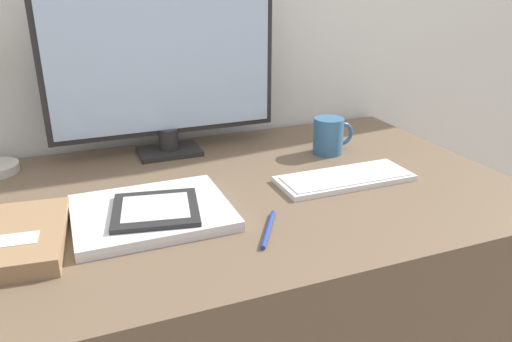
{
  "coord_description": "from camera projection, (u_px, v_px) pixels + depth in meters",
  "views": [
    {
      "loc": [
        -0.32,
        -0.77,
        1.19
      ],
      "look_at": [
        0.03,
        0.1,
        0.82
      ],
      "focal_mm": 35.0,
      "sensor_mm": 36.0,
      "label": 1
    }
  ],
  "objects": [
    {
      "name": "desk",
      "position": [
        235.0,
        330.0,
        1.22
      ],
      "size": [
        1.23,
        0.76,
        0.76
      ],
      "color": "brown",
      "rests_on": "ground_plane"
    },
    {
      "name": "ereader",
      "position": [
        156.0,
        209.0,
        0.93
      ],
      "size": [
        0.18,
        0.18,
        0.01
      ],
      "color": "black",
      "rests_on": "laptop"
    },
    {
      "name": "coffee_mug",
      "position": [
        329.0,
        136.0,
        1.28
      ],
      "size": [
        0.11,
        0.08,
        0.09
      ],
      "color": "#336089",
      "rests_on": "desk"
    },
    {
      "name": "keyboard",
      "position": [
        345.0,
        178.0,
        1.12
      ],
      "size": [
        0.31,
        0.12,
        0.01
      ],
      "color": "silver",
      "rests_on": "desk"
    },
    {
      "name": "laptop",
      "position": [
        152.0,
        213.0,
        0.95
      ],
      "size": [
        0.29,
        0.24,
        0.02
      ],
      "color": "silver",
      "rests_on": "desk"
    },
    {
      "name": "pen",
      "position": [
        266.0,
        229.0,
        0.9
      ],
      "size": [
        0.08,
        0.12,
        0.01
      ],
      "color": "navy",
      "rests_on": "desk"
    },
    {
      "name": "monitor",
      "position": [
        164.0,
        71.0,
        1.21
      ],
      "size": [
        0.57,
        0.11,
        0.4
      ],
      "color": "#262626",
      "rests_on": "desk"
    },
    {
      "name": "notebook",
      "position": [
        8.0,
        240.0,
        0.84
      ],
      "size": [
        0.21,
        0.25,
        0.03
      ],
      "color": "#93704C",
      "rests_on": "desk"
    }
  ]
}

